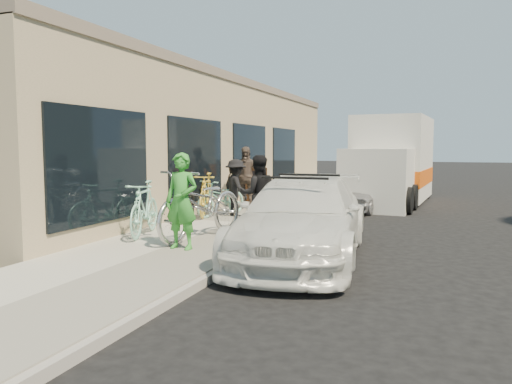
% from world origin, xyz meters
% --- Properties ---
extents(ground, '(120.00, 120.00, 0.00)m').
position_xyz_m(ground, '(0.00, 0.00, 0.00)').
color(ground, black).
rests_on(ground, ground).
extents(sidewalk, '(3.00, 34.00, 0.15)m').
position_xyz_m(sidewalk, '(-2.00, 3.00, 0.07)').
color(sidewalk, '#ACA89B').
rests_on(sidewalk, ground).
extents(curb, '(0.12, 34.00, 0.13)m').
position_xyz_m(curb, '(-0.45, 3.00, 0.07)').
color(curb, gray).
rests_on(curb, ground).
extents(storefront, '(3.60, 20.00, 4.22)m').
position_xyz_m(storefront, '(-5.24, 7.99, 2.12)').
color(storefront, tan).
rests_on(storefront, ground).
extents(bike_rack, '(0.19, 0.59, 0.85)m').
position_xyz_m(bike_rack, '(-3.17, 2.76, 0.66)').
color(bike_rack, black).
rests_on(bike_rack, sidewalk).
extents(sandwich_board, '(0.90, 0.91, 1.12)m').
position_xyz_m(sandwich_board, '(-3.05, 7.40, 0.72)').
color(sandwich_board, black).
rests_on(sandwich_board, sidewalk).
extents(sedan_white, '(2.47, 5.08, 1.46)m').
position_xyz_m(sedan_white, '(0.42, 0.35, 0.71)').
color(sedan_white, silver).
rests_on(sedan_white, ground).
extents(sedan_silver, '(1.48, 3.10, 1.02)m').
position_xyz_m(sedan_silver, '(0.36, 7.40, 0.51)').
color(sedan_silver, '#A0A0A5').
rests_on(sedan_silver, ground).
extents(moving_truck, '(2.73, 6.25, 3.00)m').
position_xyz_m(moving_truck, '(1.02, 9.99, 1.33)').
color(moving_truck, silver).
rests_on(moving_truck, ground).
extents(tandem_bike, '(1.37, 2.71, 1.36)m').
position_xyz_m(tandem_bike, '(-1.73, 0.79, 0.83)').
color(tandem_bike, '#B7B7B9').
rests_on(tandem_bike, sidewalk).
extents(woman_rider, '(0.65, 0.45, 1.71)m').
position_xyz_m(woman_rider, '(-1.63, -0.25, 1.00)').
color(woman_rider, green).
rests_on(woman_rider, sidewalk).
extents(man_standing, '(0.99, 0.92, 1.64)m').
position_xyz_m(man_standing, '(-0.92, 1.74, 0.97)').
color(man_standing, black).
rests_on(man_standing, sidewalk).
extents(cruiser_bike_a, '(1.02, 1.93, 1.12)m').
position_xyz_m(cruiser_bike_a, '(-2.99, 0.68, 0.71)').
color(cruiser_bike_a, '#95DFC4').
rests_on(cruiser_bike_a, sidewalk).
extents(cruiser_bike_b, '(1.14, 1.89, 0.94)m').
position_xyz_m(cruiser_bike_b, '(-2.71, 3.87, 0.62)').
color(cruiser_bike_b, '#95DFC4').
rests_on(cruiser_bike_b, sidewalk).
extents(cruiser_bike_c, '(1.01, 1.95, 1.13)m').
position_xyz_m(cruiser_bike_c, '(-3.06, 3.71, 0.71)').
color(cruiser_bike_c, gold).
rests_on(cruiser_bike_c, sidewalk).
extents(bystander_a, '(1.10, 1.02, 1.48)m').
position_xyz_m(bystander_a, '(-2.35, 3.99, 0.89)').
color(bystander_a, black).
rests_on(bystander_a, sidewalk).
extents(bystander_b, '(1.11, 0.57, 1.81)m').
position_xyz_m(bystander_b, '(-2.68, 5.52, 1.06)').
color(bystander_b, brown).
rests_on(bystander_b, sidewalk).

